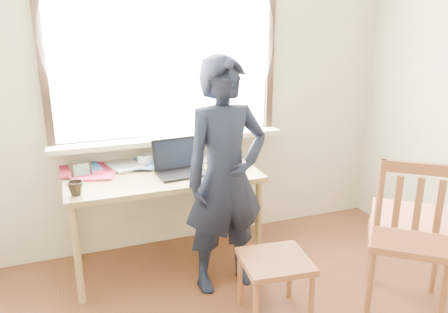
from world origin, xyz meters
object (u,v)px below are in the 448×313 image
object	(u,v)px
mug_white	(145,160)
work_chair	(275,268)
desk	(163,183)
laptop	(180,165)
person	(226,177)
side_chair	(410,229)
mug_dark	(76,188)

from	to	relation	value
mug_white	work_chair	bearing A→B (deg)	-61.82
desk	work_chair	size ratio (longest dim) A/B	3.10
laptop	mug_white	bearing A→B (deg)	131.15
person	work_chair	bearing A→B (deg)	-77.75
desk	side_chair	distance (m)	1.73
desk	person	world-z (taller)	person
desk	laptop	size ratio (longest dim) A/B	3.70
mug_white	desk	bearing A→B (deg)	-67.64
mug_dark	person	world-z (taller)	person
side_chair	mug_dark	bearing A→B (deg)	156.85
mug_white	mug_dark	bearing A→B (deg)	-140.21
side_chair	laptop	bearing A→B (deg)	139.83
laptop	work_chair	world-z (taller)	laptop
desk	laptop	bearing A→B (deg)	-13.07
mug_white	side_chair	size ratio (longest dim) A/B	0.11
mug_white	side_chair	world-z (taller)	side_chair
work_chair	laptop	bearing A→B (deg)	113.71
laptop	person	xyz separation A→B (m)	(0.22, -0.38, 0.01)
laptop	mug_white	size ratio (longest dim) A/B	3.22
desk	laptop	distance (m)	0.19
desk	mug_dark	xyz separation A→B (m)	(-0.62, -0.23, 0.12)
mug_white	person	world-z (taller)	person
laptop	mug_white	xyz separation A→B (m)	(-0.21, 0.24, -0.01)
laptop	person	world-z (taller)	person
desk	side_chair	size ratio (longest dim) A/B	1.32
mug_dark	person	bearing A→B (deg)	-10.77
laptop	side_chair	size ratio (longest dim) A/B	0.36
laptop	person	distance (m)	0.44
desk	work_chair	bearing A→B (deg)	-60.49
mug_white	person	bearing A→B (deg)	-55.08
mug_white	person	distance (m)	0.76
desk	person	size ratio (longest dim) A/B	0.86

